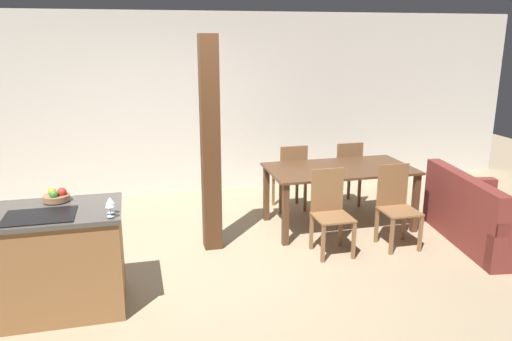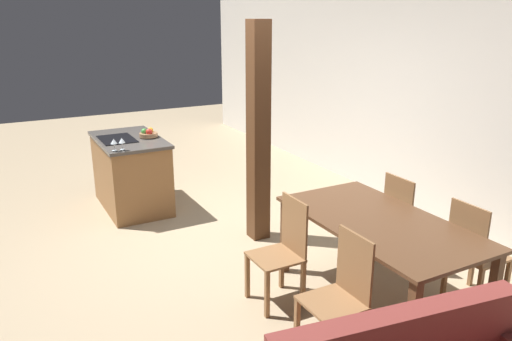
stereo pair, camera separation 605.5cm
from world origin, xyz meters
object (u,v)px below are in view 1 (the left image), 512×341
object	(u,v)px
dining_chair_near_left	(330,210)
timber_post	(210,146)
fruit_bowl	(56,196)
dining_chair_near_right	(396,205)
dining_chair_far_left	(291,177)
wine_glass_near	(110,204)
couch	(488,220)
kitchen_island	(48,261)
dining_chair_far_right	(346,173)
dining_table	(340,175)
wine_glass_middle	(110,201)

from	to	relation	value
dining_chair_near_left	timber_post	bearing A→B (deg)	160.57
fruit_bowl	dining_chair_near_right	distance (m)	3.61
dining_chair_near_right	dining_chair_far_left	bearing A→B (deg)	119.76
wine_glass_near	dining_chair_far_left	world-z (taller)	wine_glass_near
dining_chair_far_left	couch	world-z (taller)	dining_chair_far_left
kitchen_island	dining_chair_near_right	xyz separation A→B (m)	(3.65, 0.56, 0.02)
dining_chair_near_left	dining_chair_far_left	world-z (taller)	same
dining_chair_far_right	dining_table	bearing A→B (deg)	60.24
fruit_bowl	dining_chair_near_left	bearing A→B (deg)	6.70
wine_glass_middle	fruit_bowl	bearing A→B (deg)	136.73
fruit_bowl	timber_post	size ratio (longest dim) A/B	0.10
timber_post	dining_table	bearing A→B (deg)	9.07
kitchen_island	dining_chair_near_left	distance (m)	2.90
fruit_bowl	dining_chair_near_left	distance (m)	2.82
kitchen_island	couch	xyz separation A→B (m)	(4.73, 0.35, -0.20)
wine_glass_middle	dining_chair_far_left	bearing A→B (deg)	43.76
dining_chair_near_left	dining_table	bearing A→B (deg)	60.24
timber_post	dining_chair_near_right	bearing A→B (deg)	-12.11
kitchen_island	fruit_bowl	world-z (taller)	fruit_bowl
dining_chair_far_right	timber_post	size ratio (longest dim) A/B	0.39
dining_chair_near_left	dining_chair_far_left	distance (m)	1.41
dining_table	timber_post	bearing A→B (deg)	-170.93
wine_glass_near	dining_chair_near_right	world-z (taller)	wine_glass_near
dining_table	dining_chair_near_left	size ratio (longest dim) A/B	1.92
dining_chair_near_left	dining_chair_far_right	world-z (taller)	same
dining_chair_near_left	timber_post	world-z (taller)	timber_post
timber_post	wine_glass_middle	bearing A→B (deg)	-130.30
kitchen_island	dining_chair_near_left	world-z (taller)	dining_chair_near_left
kitchen_island	couch	bearing A→B (deg)	4.27
fruit_bowl	dining_chair_near_right	world-z (taller)	fruit_bowl
dining_chair_near_right	wine_glass_near	bearing A→B (deg)	-164.38
timber_post	dining_chair_far_right	bearing A→B (deg)	25.23
wine_glass_near	wine_glass_middle	bearing A→B (deg)	90.00
kitchen_island	dining_chair_far_right	world-z (taller)	dining_chair_far_right
kitchen_island	dining_chair_far_left	xyz separation A→B (m)	(2.85, 1.97, 0.02)
kitchen_island	wine_glass_middle	xyz separation A→B (m)	(0.56, -0.21, 0.57)
timber_post	dining_chair_far_left	bearing A→B (deg)	37.78
dining_chair_far_left	timber_post	world-z (taller)	timber_post
fruit_bowl	wine_glass_near	bearing A→B (deg)	-48.52
fruit_bowl	dining_chair_far_right	distance (m)	4.00
dining_chair_near_left	dining_chair_far_left	size ratio (longest dim) A/B	1.00
wine_glass_near	couch	bearing A→B (deg)	8.97
dining_table	dining_chair_near_left	bearing A→B (deg)	-119.76
kitchen_island	timber_post	world-z (taller)	timber_post
kitchen_island	fruit_bowl	distance (m)	0.57
dining_chair_near_right	couch	world-z (taller)	dining_chair_near_right
dining_table	dining_chair_near_right	size ratio (longest dim) A/B	1.92
dining_chair_near_right	dining_chair_far_left	xyz separation A→B (m)	(-0.81, 1.41, 0.00)
wine_glass_middle	dining_chair_far_right	bearing A→B (deg)	35.27
dining_chair_far_right	dining_chair_far_left	bearing A→B (deg)	0.00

